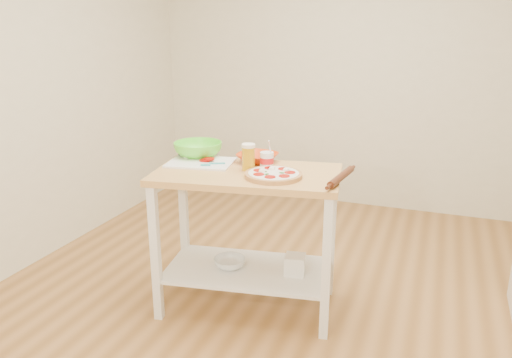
{
  "coord_description": "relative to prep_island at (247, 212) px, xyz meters",
  "views": [
    {
      "loc": [
        0.8,
        -2.6,
        1.73
      ],
      "look_at": [
        -0.2,
        0.06,
        0.86
      ],
      "focal_mm": 35.0,
      "sensor_mm": 36.0,
      "label": 1
    }
  ],
  "objects": [
    {
      "name": "room_shell",
      "position": [
        0.25,
        -0.05,
        0.71
      ],
      "size": [
        4.04,
        4.54,
        2.74
      ],
      "color": "#A7743D",
      "rests_on": "ground"
    },
    {
      "name": "prep_island",
      "position": [
        0.0,
        0.0,
        0.0
      ],
      "size": [
        1.18,
        0.77,
        0.9
      ],
      "rotation": [
        0.0,
        0.0,
        0.16
      ],
      "color": "tan",
      "rests_on": "ground"
    },
    {
      "name": "pizza",
      "position": [
        0.18,
        -0.05,
        0.27
      ],
      "size": [
        0.33,
        0.33,
        0.05
      ],
      "rotation": [
        0.0,
        0.0,
        0.09
      ],
      "color": "tan",
      "rests_on": "prep_island"
    },
    {
      "name": "cutting_board",
      "position": [
        -0.34,
        0.07,
        0.26
      ],
      "size": [
        0.44,
        0.36,
        0.04
      ],
      "rotation": [
        0.0,
        0.0,
        0.16
      ],
      "color": "white",
      "rests_on": "prep_island"
    },
    {
      "name": "spatula",
      "position": [
        -0.24,
        0.02,
        0.27
      ],
      "size": [
        0.14,
        0.11,
        0.01
      ],
      "rotation": [
        0.0,
        0.0,
        0.43
      ],
      "color": "teal",
      "rests_on": "cutting_board"
    },
    {
      "name": "knife",
      "position": [
        -0.46,
        0.19,
        0.27
      ],
      "size": [
        0.26,
        0.12,
        0.01
      ],
      "rotation": [
        0.0,
        0.0,
        0.33
      ],
      "color": "silver",
      "rests_on": "cutting_board"
    },
    {
      "name": "orange_bowl",
      "position": [
        -0.02,
        0.22,
        0.28
      ],
      "size": [
        0.28,
        0.28,
        0.06
      ],
      "primitive_type": "imported",
      "rotation": [
        0.0,
        0.0,
        -0.18
      ],
      "color": "red",
      "rests_on": "prep_island"
    },
    {
      "name": "green_bowl",
      "position": [
        -0.43,
        0.21,
        0.3
      ],
      "size": [
        0.4,
        0.4,
        0.1
      ],
      "primitive_type": "imported",
      "rotation": [
        0.0,
        0.0,
        0.34
      ],
      "color": "#61E735",
      "rests_on": "prep_island"
    },
    {
      "name": "beer_pint",
      "position": [
        -0.0,
        0.03,
        0.34
      ],
      "size": [
        0.08,
        0.08,
        0.16
      ],
      "color": "#C2900E",
      "rests_on": "prep_island"
    },
    {
      "name": "yogurt_tub",
      "position": [
        0.09,
        0.11,
        0.31
      ],
      "size": [
        0.08,
        0.08,
        0.18
      ],
      "color": "white",
      "rests_on": "prep_island"
    },
    {
      "name": "rolling_pin",
      "position": [
        0.56,
        0.01,
        0.28
      ],
      "size": [
        0.09,
        0.36,
        0.04
      ],
      "primitive_type": "cylinder",
      "rotation": [
        1.57,
        0.0,
        -0.12
      ],
      "color": "#552613",
      "rests_on": "prep_island"
    },
    {
      "name": "shelf_glass_bowl",
      "position": [
        -0.11,
        -0.03,
        -0.35
      ],
      "size": [
        0.21,
        0.21,
        0.06
      ],
      "primitive_type": "imported",
      "rotation": [
        0.0,
        0.0,
        -0.05
      ],
      "color": "silver",
      "rests_on": "prep_island"
    },
    {
      "name": "shelf_bin",
      "position": [
        0.3,
        0.04,
        -0.32
      ],
      "size": [
        0.14,
        0.14,
        0.12
      ],
      "primitive_type": "cube",
      "rotation": [
        0.0,
        0.0,
        0.16
      ],
      "color": "white",
      "rests_on": "prep_island"
    }
  ]
}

